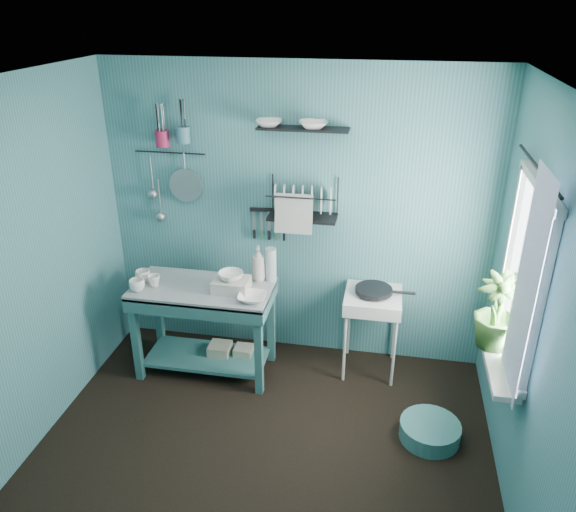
% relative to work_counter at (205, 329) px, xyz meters
% --- Properties ---
extents(floor, '(3.20, 3.20, 0.00)m').
position_rel_work_counter_xyz_m(floor, '(0.68, -1.00, -0.40)').
color(floor, black).
rests_on(floor, ground).
extents(ceiling, '(3.20, 3.20, 0.00)m').
position_rel_work_counter_xyz_m(ceiling, '(0.68, -1.00, 2.10)').
color(ceiling, silver).
rests_on(ceiling, ground).
extents(wall_back, '(3.20, 0.00, 3.20)m').
position_rel_work_counter_xyz_m(wall_back, '(0.68, 0.50, 0.85)').
color(wall_back, '#3B7379').
rests_on(wall_back, ground).
extents(wall_left, '(0.00, 3.00, 3.00)m').
position_rel_work_counter_xyz_m(wall_left, '(-0.92, -1.00, 0.85)').
color(wall_left, '#3B7379').
rests_on(wall_left, ground).
extents(wall_right, '(0.00, 3.00, 3.00)m').
position_rel_work_counter_xyz_m(wall_right, '(2.28, -1.00, 0.85)').
color(wall_right, '#3B7379').
rests_on(wall_right, ground).
extents(work_counter, '(1.22, 0.78, 0.80)m').
position_rel_work_counter_xyz_m(work_counter, '(0.00, 0.00, 0.00)').
color(work_counter, '#2E6160').
rests_on(work_counter, floor).
extents(mug_left, '(0.12, 0.12, 0.10)m').
position_rel_work_counter_xyz_m(mug_left, '(-0.48, -0.16, 0.45)').
color(mug_left, white).
rests_on(mug_left, work_counter).
extents(mug_mid, '(0.14, 0.14, 0.09)m').
position_rel_work_counter_xyz_m(mug_mid, '(-0.38, -0.06, 0.45)').
color(mug_mid, white).
rests_on(mug_mid, work_counter).
extents(mug_right, '(0.17, 0.17, 0.10)m').
position_rel_work_counter_xyz_m(mug_right, '(-0.50, 0.00, 0.45)').
color(mug_right, white).
rests_on(mug_right, work_counter).
extents(wash_tub, '(0.28, 0.22, 0.10)m').
position_rel_work_counter_xyz_m(wash_tub, '(0.25, -0.02, 0.45)').
color(wash_tub, beige).
rests_on(wash_tub, work_counter).
extents(tub_bowl, '(0.20, 0.20, 0.06)m').
position_rel_work_counter_xyz_m(tub_bowl, '(0.25, -0.02, 0.53)').
color(tub_bowl, white).
rests_on(tub_bowl, wash_tub).
extents(soap_bottle, '(0.11, 0.12, 0.30)m').
position_rel_work_counter_xyz_m(soap_bottle, '(0.42, 0.20, 0.55)').
color(soap_bottle, beige).
rests_on(soap_bottle, work_counter).
extents(water_bottle, '(0.09, 0.09, 0.28)m').
position_rel_work_counter_xyz_m(water_bottle, '(0.52, 0.22, 0.54)').
color(water_bottle, silver).
rests_on(water_bottle, work_counter).
extents(counter_bowl, '(0.22, 0.22, 0.05)m').
position_rel_work_counter_xyz_m(counter_bowl, '(0.45, -0.15, 0.43)').
color(counter_bowl, white).
rests_on(counter_bowl, work_counter).
extents(hotplate_stand, '(0.53, 0.53, 0.73)m').
position_rel_work_counter_xyz_m(hotplate_stand, '(1.36, 0.25, -0.03)').
color(hotplate_stand, silver).
rests_on(hotplate_stand, floor).
extents(frying_pan, '(0.30, 0.30, 0.03)m').
position_rel_work_counter_xyz_m(frying_pan, '(1.36, 0.25, 0.37)').
color(frying_pan, black).
rests_on(frying_pan, hotplate_stand).
extents(knife_strip, '(0.32, 0.05, 0.03)m').
position_rel_work_counter_xyz_m(knife_strip, '(0.45, 0.47, 0.91)').
color(knife_strip, black).
rests_on(knife_strip, wall_back).
extents(dish_rack, '(0.56, 0.26, 0.32)m').
position_rel_work_counter_xyz_m(dish_rack, '(0.75, 0.37, 1.06)').
color(dish_rack, black).
rests_on(dish_rack, wall_back).
extents(upper_shelf, '(0.70, 0.18, 0.01)m').
position_rel_work_counter_xyz_m(upper_shelf, '(0.74, 0.40, 1.61)').
color(upper_shelf, black).
rests_on(upper_shelf, wall_back).
extents(shelf_bowl_left, '(0.23, 0.23, 0.05)m').
position_rel_work_counter_xyz_m(shelf_bowl_left, '(0.48, 0.40, 1.68)').
color(shelf_bowl_left, white).
rests_on(shelf_bowl_left, upper_shelf).
extents(shelf_bowl_right, '(0.25, 0.25, 0.05)m').
position_rel_work_counter_xyz_m(shelf_bowl_right, '(0.82, 0.40, 1.65)').
color(shelf_bowl_right, white).
rests_on(shelf_bowl_right, upper_shelf).
extents(utensil_cup_magenta, '(0.11, 0.11, 0.13)m').
position_rel_work_counter_xyz_m(utensil_cup_magenta, '(-0.40, 0.42, 1.48)').
color(utensil_cup_magenta, '#A51E49').
rests_on(utensil_cup_magenta, wall_back).
extents(utensil_cup_teal, '(0.11, 0.11, 0.13)m').
position_rel_work_counter_xyz_m(utensil_cup_teal, '(-0.22, 0.42, 1.52)').
color(utensil_cup_teal, teal).
rests_on(utensil_cup_teal, wall_back).
extents(colander, '(0.28, 0.03, 0.28)m').
position_rel_work_counter_xyz_m(colander, '(-0.25, 0.45, 1.09)').
color(colander, '#95989C').
rests_on(colander, wall_back).
extents(ladle_outer, '(0.01, 0.01, 0.30)m').
position_rel_work_counter_xyz_m(ladle_outer, '(-0.54, 0.46, 1.17)').
color(ladle_outer, '#95989C').
rests_on(ladle_outer, wall_back).
extents(ladle_inner, '(0.01, 0.01, 0.30)m').
position_rel_work_counter_xyz_m(ladle_inner, '(-0.50, 0.46, 0.97)').
color(ladle_inner, '#95989C').
rests_on(ladle_inner, wall_back).
extents(hook_rail, '(0.60, 0.01, 0.01)m').
position_rel_work_counter_xyz_m(hook_rail, '(-0.37, 0.47, 1.36)').
color(hook_rail, black).
rests_on(hook_rail, wall_back).
extents(window_glass, '(0.00, 1.10, 1.10)m').
position_rel_work_counter_xyz_m(window_glass, '(2.27, -0.55, 1.00)').
color(window_glass, white).
rests_on(window_glass, wall_right).
extents(windowsill, '(0.16, 0.95, 0.04)m').
position_rel_work_counter_xyz_m(windowsill, '(2.18, -0.55, 0.41)').
color(windowsill, silver).
rests_on(windowsill, wall_right).
extents(curtain, '(0.00, 1.35, 1.35)m').
position_rel_work_counter_xyz_m(curtain, '(2.20, -0.85, 1.05)').
color(curtain, white).
rests_on(curtain, wall_right).
extents(curtain_rod, '(0.02, 1.05, 0.02)m').
position_rel_work_counter_xyz_m(curtain_rod, '(2.22, -0.55, 1.65)').
color(curtain_rod, black).
rests_on(curtain_rod, wall_right).
extents(potted_plant, '(0.37, 0.37, 0.52)m').
position_rel_work_counter_xyz_m(potted_plant, '(2.16, -0.49, 0.69)').
color(potted_plant, '#356026').
rests_on(potted_plant, windowsill).
extents(storage_tin_large, '(0.18, 0.18, 0.22)m').
position_rel_work_counter_xyz_m(storage_tin_large, '(0.10, 0.05, -0.29)').
color(storage_tin_large, gray).
rests_on(storage_tin_large, floor).
extents(storage_tin_small, '(0.15, 0.15, 0.20)m').
position_rel_work_counter_xyz_m(storage_tin_small, '(0.30, 0.08, -0.30)').
color(storage_tin_small, gray).
rests_on(storage_tin_small, floor).
extents(floor_basin, '(0.44, 0.44, 0.13)m').
position_rel_work_counter_xyz_m(floor_basin, '(1.84, -0.51, -0.33)').
color(floor_basin, teal).
rests_on(floor_basin, floor).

